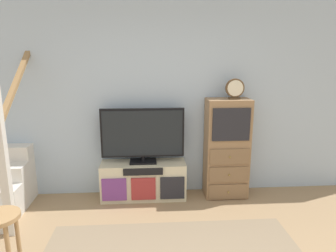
# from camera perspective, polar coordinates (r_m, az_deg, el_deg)

# --- Properties ---
(back_wall) EXTENTS (6.40, 0.12, 2.70)m
(back_wall) POSITION_cam_1_polar(r_m,az_deg,el_deg) (4.27, -0.75, 5.17)
(back_wall) COLOR #A8BCD1
(back_wall) RESTS_ON ground_plane
(media_console) EXTENTS (1.15, 0.38, 0.51)m
(media_console) POSITION_cam_1_polar(r_m,az_deg,el_deg) (4.31, -4.55, -10.00)
(media_console) COLOR beige
(media_console) RESTS_ON ground_plane
(television) EXTENTS (1.11, 0.22, 0.74)m
(television) POSITION_cam_1_polar(r_m,az_deg,el_deg) (4.12, -4.71, -1.53)
(television) COLOR black
(television) RESTS_ON media_console
(side_cabinet) EXTENTS (0.58, 0.38, 1.37)m
(side_cabinet) POSITION_cam_1_polar(r_m,az_deg,el_deg) (4.30, 10.79, -4.14)
(side_cabinet) COLOR #93704C
(side_cabinet) RESTS_ON ground_plane
(desk_clock) EXTENTS (0.24, 0.08, 0.27)m
(desk_clock) POSITION_cam_1_polar(r_m,az_deg,el_deg) (4.14, 12.26, 6.72)
(desk_clock) COLOR #4C3823
(desk_clock) RESTS_ON side_cabinet
(bar_stool_near) EXTENTS (0.34, 0.34, 0.69)m
(bar_stool_near) POSITION_cam_1_polar(r_m,az_deg,el_deg) (2.99, -28.60, -17.22)
(bar_stool_near) COLOR #A37A4C
(bar_stool_near) RESTS_ON ground_plane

